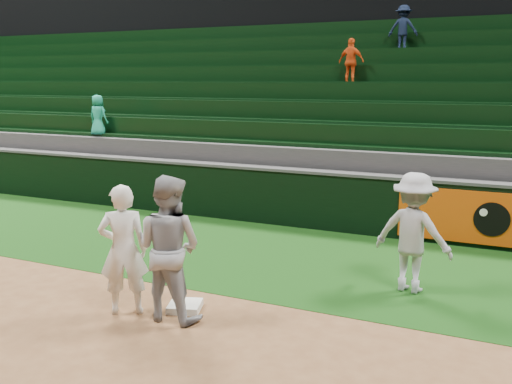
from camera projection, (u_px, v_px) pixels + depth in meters
ground at (193, 319)px, 7.58m from camera, size 70.00×70.00×0.00m
foul_grass at (280, 256)px, 10.25m from camera, size 36.00×4.20×0.01m
upper_deck at (425, 4)px, 21.94m from camera, size 40.00×12.00×12.00m
first_base at (185, 306)px, 7.88m from camera, size 0.55×0.55×0.10m
first_baseman at (123, 250)px, 7.63m from camera, size 0.78×0.71×1.78m
baserunner at (169, 248)px, 7.45m from camera, size 0.95×0.75×1.93m
base_coach at (413, 233)px, 8.41m from camera, size 1.26×0.85×1.80m
field_wall at (321, 199)px, 12.07m from camera, size 36.00×0.45×1.25m
stadium_seating at (366, 134)px, 15.23m from camera, size 36.00×5.95×5.11m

